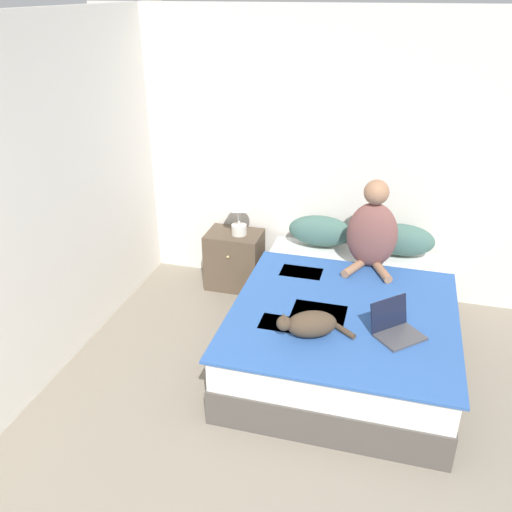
{
  "coord_description": "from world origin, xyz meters",
  "views": [
    {
      "loc": [
        0.28,
        -1.07,
        2.67
      ],
      "look_at": [
        -0.67,
        2.4,
        0.87
      ],
      "focal_mm": 38.0,
      "sensor_mm": 36.0,
      "label": 1
    }
  ],
  "objects_px": {
    "cat_tabby": "(310,324)",
    "nightstand": "(235,259)",
    "pillow_near": "(320,231)",
    "laptop_open": "(396,328)",
    "person_sitting": "(372,231)",
    "bed": "(344,327)",
    "pillow_far": "(401,240)",
    "table_lamp": "(239,201)"
  },
  "relations": [
    {
      "from": "pillow_far",
      "to": "laptop_open",
      "type": "relative_size",
      "value": 1.43
    },
    {
      "from": "pillow_near",
      "to": "table_lamp",
      "type": "xyz_separation_m",
      "value": [
        -0.76,
        -0.05,
        0.24
      ]
    },
    {
      "from": "bed",
      "to": "pillow_far",
      "type": "height_order",
      "value": "pillow_far"
    },
    {
      "from": "laptop_open",
      "to": "cat_tabby",
      "type": "bearing_deg",
      "value": 152.91
    },
    {
      "from": "cat_tabby",
      "to": "nightstand",
      "type": "height_order",
      "value": "cat_tabby"
    },
    {
      "from": "pillow_near",
      "to": "person_sitting",
      "type": "xyz_separation_m",
      "value": [
        0.47,
        -0.3,
        0.18
      ]
    },
    {
      "from": "pillow_near",
      "to": "person_sitting",
      "type": "bearing_deg",
      "value": -32.17
    },
    {
      "from": "pillow_far",
      "to": "person_sitting",
      "type": "distance_m",
      "value": 0.42
    },
    {
      "from": "person_sitting",
      "to": "cat_tabby",
      "type": "height_order",
      "value": "person_sitting"
    },
    {
      "from": "nightstand",
      "to": "cat_tabby",
      "type": "bearing_deg",
      "value": -55.16
    },
    {
      "from": "person_sitting",
      "to": "cat_tabby",
      "type": "xyz_separation_m",
      "value": [
        -0.31,
        -1.16,
        -0.23
      ]
    },
    {
      "from": "cat_tabby",
      "to": "table_lamp",
      "type": "distance_m",
      "value": 1.71
    },
    {
      "from": "cat_tabby",
      "to": "nightstand",
      "type": "bearing_deg",
      "value": -77.8
    },
    {
      "from": "bed",
      "to": "table_lamp",
      "type": "bearing_deg",
      "value": 143.2
    },
    {
      "from": "pillow_near",
      "to": "person_sitting",
      "type": "height_order",
      "value": "person_sitting"
    },
    {
      "from": "bed",
      "to": "pillow_far",
      "type": "relative_size",
      "value": 3.56
    },
    {
      "from": "person_sitting",
      "to": "bed",
      "type": "bearing_deg",
      "value": -101.14
    },
    {
      "from": "person_sitting",
      "to": "nightstand",
      "type": "distance_m",
      "value": 1.43
    },
    {
      "from": "pillow_near",
      "to": "cat_tabby",
      "type": "distance_m",
      "value": 1.47
    },
    {
      "from": "pillow_near",
      "to": "nightstand",
      "type": "xyz_separation_m",
      "value": [
        -0.82,
        -0.04,
        -0.38
      ]
    },
    {
      "from": "nightstand",
      "to": "pillow_far",
      "type": "bearing_deg",
      "value": 1.61
    },
    {
      "from": "laptop_open",
      "to": "nightstand",
      "type": "relative_size",
      "value": 0.73
    },
    {
      "from": "bed",
      "to": "nightstand",
      "type": "height_order",
      "value": "nightstand"
    },
    {
      "from": "laptop_open",
      "to": "table_lamp",
      "type": "xyz_separation_m",
      "value": [
        -1.5,
        1.23,
        0.33
      ]
    },
    {
      "from": "nightstand",
      "to": "person_sitting",
      "type": "bearing_deg",
      "value": -11.2
    },
    {
      "from": "pillow_far",
      "to": "laptop_open",
      "type": "distance_m",
      "value": 1.29
    },
    {
      "from": "bed",
      "to": "pillow_near",
      "type": "distance_m",
      "value": 1.04
    },
    {
      "from": "pillow_near",
      "to": "person_sitting",
      "type": "distance_m",
      "value": 0.59
    },
    {
      "from": "cat_tabby",
      "to": "nightstand",
      "type": "xyz_separation_m",
      "value": [
        -0.98,
        1.41,
        -0.33
      ]
    },
    {
      "from": "pillow_near",
      "to": "laptop_open",
      "type": "bearing_deg",
      "value": -60.21
    },
    {
      "from": "cat_tabby",
      "to": "nightstand",
      "type": "distance_m",
      "value": 1.75
    },
    {
      "from": "bed",
      "to": "pillow_near",
      "type": "xyz_separation_m",
      "value": [
        -0.36,
        0.89,
        0.41
      ]
    },
    {
      "from": "pillow_near",
      "to": "person_sitting",
      "type": "relative_size",
      "value": 0.76
    },
    {
      "from": "pillow_far",
      "to": "person_sitting",
      "type": "xyz_separation_m",
      "value": [
        -0.24,
        -0.3,
        0.18
      ]
    },
    {
      "from": "nightstand",
      "to": "table_lamp",
      "type": "relative_size",
      "value": 1.15
    },
    {
      "from": "laptop_open",
      "to": "table_lamp",
      "type": "relative_size",
      "value": 0.84
    },
    {
      "from": "pillow_far",
      "to": "cat_tabby",
      "type": "distance_m",
      "value": 1.56
    },
    {
      "from": "pillow_far",
      "to": "cat_tabby",
      "type": "height_order",
      "value": "pillow_far"
    },
    {
      "from": "laptop_open",
      "to": "pillow_near",
      "type": "bearing_deg",
      "value": 76.18
    },
    {
      "from": "cat_tabby",
      "to": "nightstand",
      "type": "relative_size",
      "value": 0.94
    },
    {
      "from": "cat_tabby",
      "to": "table_lamp",
      "type": "relative_size",
      "value": 1.08
    },
    {
      "from": "pillow_near",
      "to": "laptop_open",
      "type": "relative_size",
      "value": 1.43
    }
  ]
}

